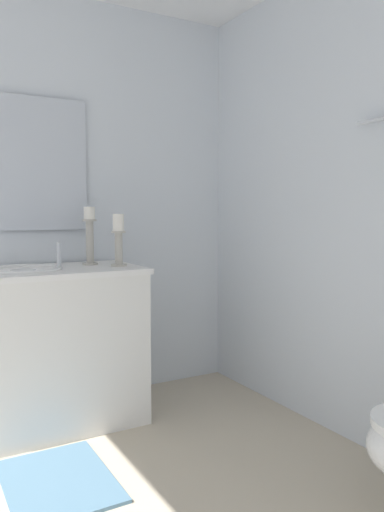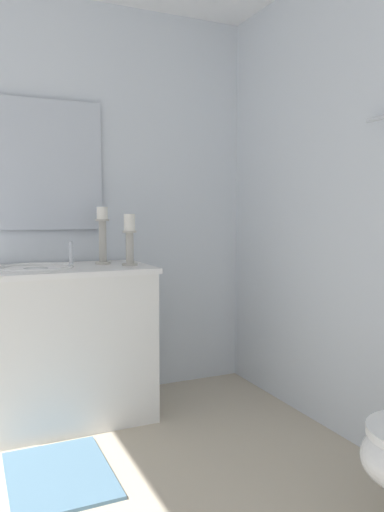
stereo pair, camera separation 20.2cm
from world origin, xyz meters
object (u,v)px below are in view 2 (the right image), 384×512
object	(u,v)px
vanity_cabinet	(38,346)
mirror	(27,164)
candle_holder_short	(103,234)
bath_mat	(59,475)
sink_basin	(36,275)
candle_holder_tall	(130,238)

from	to	relation	value
vanity_cabinet	mirror	distance (m)	1.05
vanity_cabinet	candle_holder_short	distance (m)	0.73
candle_holder_short	bath_mat	xyz separation A→B (m)	(0.70, -0.39, -1.04)
sink_basin	candle_holder_tall	distance (m)	0.55
mirror	vanity_cabinet	bearing A→B (deg)	-0.01
candle_holder_tall	candle_holder_short	xyz separation A→B (m)	(-0.15, -0.12, 0.02)
vanity_cabinet	sink_basin	distance (m)	0.39
vanity_cabinet	bath_mat	size ratio (longest dim) A/B	2.10
mirror	candle_holder_tall	distance (m)	0.75
candle_holder_short	bath_mat	world-z (taller)	candle_holder_short
bath_mat	candle_holder_short	bearing A→B (deg)	150.96
mirror	bath_mat	xyz separation A→B (m)	(0.91, 0.00, -1.44)
bath_mat	vanity_cabinet	bearing A→B (deg)	-180.00
sink_basin	bath_mat	bearing A→B (deg)	-0.09
sink_basin	candle_holder_tall	bearing A→B (deg)	82.19
candle_holder_tall	candle_holder_short	size ratio (longest dim) A/B	0.88
sink_basin	bath_mat	xyz separation A→B (m)	(0.62, -0.00, -0.82)
bath_mat	mirror	bearing A→B (deg)	-180.00
vanity_cabinet	candle_holder_tall	bearing A→B (deg)	82.21
mirror	candle_holder_short	distance (m)	0.60
candle_holder_short	sink_basin	bearing A→B (deg)	-78.48
candle_holder_tall	bath_mat	world-z (taller)	candle_holder_tall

